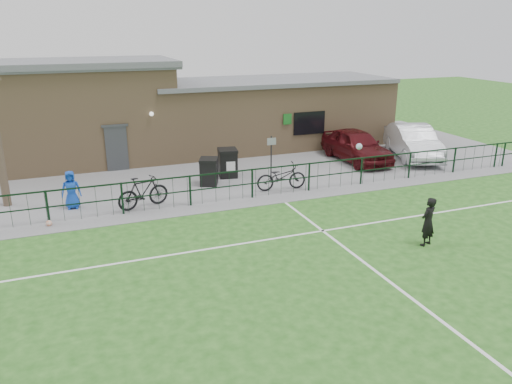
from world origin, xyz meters
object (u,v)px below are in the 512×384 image
object	(u,v)px
ball_ground	(49,223)
wheelie_bin_right	(228,164)
sign_post	(271,158)
car_maroon	(356,145)
bicycle_d	(143,192)
spectator_child	(71,190)
wheelie_bin_left	(209,173)
bicycle_e	(281,177)
car_silver	(413,142)

from	to	relation	value
ball_ground	wheelie_bin_right	bearing A→B (deg)	24.33
sign_post	car_maroon	distance (m)	5.52
wheelie_bin_right	car_maroon	xyz separation A→B (m)	(6.87, 0.30, 0.21)
sign_post	bicycle_d	xyz separation A→B (m)	(-5.78, -1.46, -0.40)
spectator_child	ball_ground	size ratio (longest dim) A/B	6.82
bicycle_d	spectator_child	world-z (taller)	spectator_child
car_maroon	bicycle_d	xyz separation A→B (m)	(-11.07, -3.04, -0.20)
wheelie_bin_left	sign_post	xyz separation A→B (m)	(2.71, -0.40, 0.46)
car_maroon	spectator_child	bearing A→B (deg)	-170.51
car_maroon	sign_post	bearing A→B (deg)	-162.96
bicycle_e	spectator_child	size ratio (longest dim) A/B	1.46
car_silver	spectator_child	size ratio (longest dim) A/B	3.51
wheelie_bin_left	ball_ground	distance (m)	6.88
wheelie_bin_right	bicycle_e	size ratio (longest dim) A/B	0.56
wheelie_bin_right	bicycle_d	size ratio (longest dim) A/B	0.59
spectator_child	wheelie_bin_right	bearing A→B (deg)	19.47
car_maroon	ball_ground	bearing A→B (deg)	-165.16
sign_post	ball_ground	xyz separation A→B (m)	(-9.10, -2.12, -0.91)
sign_post	car_maroon	world-z (taller)	sign_post
wheelie_bin_right	ball_ground	xyz separation A→B (m)	(-7.52, -3.40, -0.51)
sign_post	ball_ground	distance (m)	9.39
wheelie_bin_left	wheelie_bin_right	size ratio (longest dim) A/B	0.90
car_silver	car_maroon	bearing A→B (deg)	-168.70
car_maroon	bicycle_d	distance (m)	11.48
car_silver	bicycle_d	size ratio (longest dim) A/B	2.51
spectator_child	ball_ground	world-z (taller)	spectator_child
sign_post	car_maroon	bearing A→B (deg)	16.60
car_silver	wheelie_bin_right	bearing A→B (deg)	-161.03
bicycle_d	ball_ground	xyz separation A→B (m)	(-3.32, -0.65, -0.52)
sign_post	ball_ground	world-z (taller)	sign_post
wheelie_bin_right	bicycle_e	xyz separation A→B (m)	(1.47, -2.63, -0.04)
wheelie_bin_right	ball_ground	distance (m)	8.27
bicycle_d	spectator_child	size ratio (longest dim) A/B	1.40
ball_ground	wheelie_bin_left	bearing A→B (deg)	21.53
bicycle_d	wheelie_bin_right	bearing A→B (deg)	-73.05
sign_post	bicycle_d	distance (m)	5.97
car_maroon	spectator_child	world-z (taller)	car_maroon
sign_post	car_silver	xyz separation A→B (m)	(8.37, 1.11, -0.17)
wheelie_bin_left	bicycle_e	world-z (taller)	bicycle_e
car_maroon	car_silver	bearing A→B (deg)	-8.22
car_silver	ball_ground	distance (m)	17.78
bicycle_d	spectator_child	xyz separation A→B (m)	(-2.49, 0.88, 0.12)
wheelie_bin_left	car_maroon	distance (m)	8.09
spectator_child	car_maroon	bearing A→B (deg)	12.95
spectator_child	ball_ground	xyz separation A→B (m)	(-0.83, -1.53, -0.63)
wheelie_bin_right	bicycle_e	bearing A→B (deg)	-51.35
ball_ground	bicycle_d	bearing A→B (deg)	11.13
sign_post	ball_ground	bearing A→B (deg)	-166.90
bicycle_d	ball_ground	size ratio (longest dim) A/B	9.52
wheelie_bin_right	bicycle_e	distance (m)	3.02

